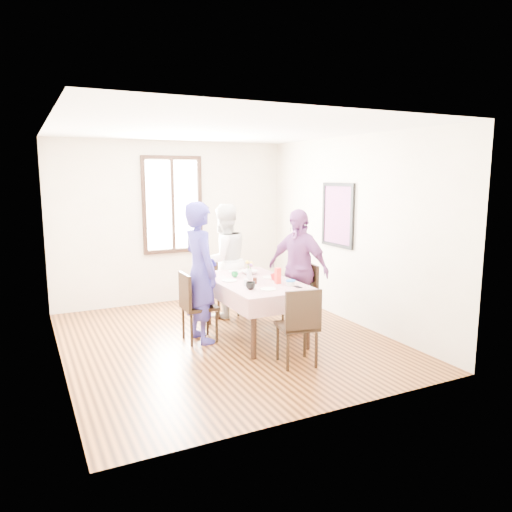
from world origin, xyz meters
The scene contains 31 objects.
ground centered at (0.00, 0.00, 0.00)m, with size 4.50×4.50×0.00m, color black.
back_wall centered at (0.00, 2.25, 1.35)m, with size 4.00×4.00×0.00m, color beige.
right_wall centered at (2.00, 0.00, 1.35)m, with size 4.50×4.50×0.00m, color beige.
window_frame centered at (0.00, 2.23, 1.65)m, with size 1.02×0.06×1.62m, color black.
window_pane centered at (0.00, 2.24, 1.65)m, with size 0.90×0.02×1.50m, color white.
art_poster centered at (1.98, 0.30, 1.55)m, with size 0.04×0.76×0.96m, color red.
dining_table centered at (0.42, -0.03, 0.38)m, with size 0.87×1.60×0.75m, color black.
tablecloth centered at (0.42, -0.03, 0.76)m, with size 0.99×1.72×0.01m, color #5D0916.
chair_left centered at (-0.30, 0.12, 0.46)m, with size 0.42×0.42×0.91m, color black.
chair_right centered at (1.14, 0.02, 0.46)m, with size 0.42×0.42×0.91m, color black.
chair_far centered at (0.42, 1.07, 0.46)m, with size 0.42×0.42×0.91m, color black.
chair_near centered at (0.42, -1.13, 0.46)m, with size 0.42×0.42×0.91m, color black.
person_left centered at (-0.28, 0.12, 0.91)m, with size 0.66×0.44×1.82m, color navy.
person_far centered at (0.42, 1.05, 0.86)m, with size 0.84×0.65×1.72m, color silver.
person_right centered at (1.12, 0.02, 0.84)m, with size 0.99×0.41×1.69m, color #7B3E7F.
mug_black centered at (0.16, -0.46, 0.81)m, with size 0.12×0.12×0.09m, color black.
mug_flag centered at (0.66, -0.13, 0.80)m, with size 0.09×0.09×0.08m, color red.
mug_green centered at (0.28, 0.29, 0.80)m, with size 0.09×0.09×0.07m, color #0C7226.
serving_bowl centered at (0.54, 0.39, 0.79)m, with size 0.22×0.22×0.05m, color white.
juice_carton centered at (0.61, -0.33, 0.86)m, with size 0.06×0.06×0.20m, color red.
butter_tub centered at (0.71, -0.48, 0.79)m, with size 0.11×0.11×0.05m, color white.
jam_jar centered at (0.35, -0.19, 0.80)m, with size 0.06×0.06×0.08m, color black.
drinking_glass centered at (0.19, -0.27, 0.80)m, with size 0.06×0.06×0.09m, color silver.
smartphone centered at (0.74, -0.62, 0.77)m, with size 0.06×0.12×0.01m, color black.
flower_vase centered at (0.39, 0.06, 0.83)m, with size 0.07×0.07×0.14m, color silver.
plate_left centered at (0.11, 0.09, 0.77)m, with size 0.20×0.20×0.01m, color white.
plate_right centered at (0.69, 0.04, 0.77)m, with size 0.20×0.20×0.01m, color white.
plate_far centered at (0.42, 0.62, 0.77)m, with size 0.20×0.20×0.01m, color white.
plate_near centered at (0.35, -0.56, 0.77)m, with size 0.20×0.20×0.01m, color white.
butter_lid centered at (0.71, -0.48, 0.82)m, with size 0.12×0.12×0.01m, color blue.
flower_bunch centered at (0.39, 0.06, 0.95)m, with size 0.09×0.09×0.10m, color yellow, non-canonical shape.
Camera 1 is at (-2.33, -5.66, 2.15)m, focal length 33.90 mm.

